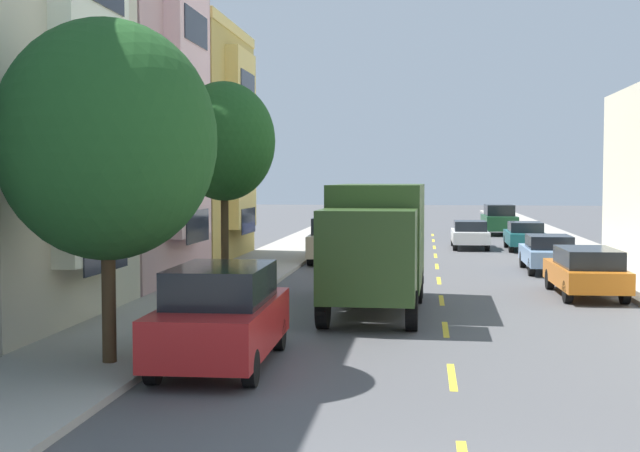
{
  "coord_description": "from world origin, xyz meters",
  "views": [
    {
      "loc": [
        -0.51,
        -8.79,
        3.6
      ],
      "look_at": [
        -4.69,
        25.87,
        1.69
      ],
      "focal_mm": 48.88,
      "sensor_mm": 36.0,
      "label": 1
    }
  ],
  "objects_px": {
    "parked_sedan_navy": "(359,226)",
    "moving_white_sedan": "(470,234)",
    "parked_suv_red": "(222,315)",
    "parked_wagon_orange": "(586,270)",
    "parked_pickup_silver": "(368,219)",
    "street_tree_nearest": "(107,140)",
    "parked_suv_forest": "(499,219)",
    "street_tree_second": "(224,142)",
    "parked_sedan_sky": "(548,253)",
    "parked_suv_champagne": "(334,239)",
    "delivery_box_truck": "(377,239)",
    "parked_pickup_charcoal": "(347,234)",
    "parked_sedan_teal": "(525,235)"
  },
  "relations": [
    {
      "from": "street_tree_nearest",
      "to": "delivery_box_truck",
      "type": "height_order",
      "value": "street_tree_nearest"
    },
    {
      "from": "parked_suv_red",
      "to": "parked_wagon_orange",
      "type": "bearing_deg",
      "value": 51.3
    },
    {
      "from": "street_tree_nearest",
      "to": "delivery_box_truck",
      "type": "distance_m",
      "value": 9.62
    },
    {
      "from": "delivery_box_truck",
      "to": "parked_suv_red",
      "type": "xyz_separation_m",
      "value": [
        -2.57,
        -7.54,
        -0.95
      ]
    },
    {
      "from": "parked_sedan_sky",
      "to": "parked_suv_champagne",
      "type": "xyz_separation_m",
      "value": [
        -8.6,
        3.0,
        0.24
      ]
    },
    {
      "from": "street_tree_nearest",
      "to": "delivery_box_truck",
      "type": "xyz_separation_m",
      "value": [
        4.6,
        8.1,
        -2.37
      ]
    },
    {
      "from": "parked_pickup_silver",
      "to": "parked_suv_red",
      "type": "bearing_deg",
      "value": -89.96
    },
    {
      "from": "street_tree_second",
      "to": "parked_wagon_orange",
      "type": "bearing_deg",
      "value": 9.99
    },
    {
      "from": "street_tree_second",
      "to": "parked_pickup_charcoal",
      "type": "relative_size",
      "value": 1.19
    },
    {
      "from": "parked_sedan_sky",
      "to": "parked_suv_red",
      "type": "relative_size",
      "value": 0.93
    },
    {
      "from": "parked_sedan_teal",
      "to": "parked_sedan_navy",
      "type": "bearing_deg",
      "value": 141.11
    },
    {
      "from": "street_tree_nearest",
      "to": "parked_suv_forest",
      "type": "bearing_deg",
      "value": 75.47
    },
    {
      "from": "street_tree_nearest",
      "to": "street_tree_second",
      "type": "height_order",
      "value": "street_tree_nearest"
    },
    {
      "from": "parked_pickup_silver",
      "to": "parked_sedan_navy",
      "type": "height_order",
      "value": "parked_pickup_silver"
    },
    {
      "from": "parked_suv_forest",
      "to": "parked_suv_champagne",
      "type": "xyz_separation_m",
      "value": [
        -8.61,
        -19.5,
        0.0
      ]
    },
    {
      "from": "moving_white_sedan",
      "to": "parked_sedan_teal",
      "type": "bearing_deg",
      "value": -16.77
    },
    {
      "from": "street_tree_second",
      "to": "parked_suv_red",
      "type": "xyz_separation_m",
      "value": [
        2.03,
        -9.01,
        -3.7
      ]
    },
    {
      "from": "parked_pickup_charcoal",
      "to": "parked_wagon_orange",
      "type": "xyz_separation_m",
      "value": [
        8.76,
        -16.34,
        -0.02
      ]
    },
    {
      "from": "street_tree_nearest",
      "to": "parked_pickup_silver",
      "type": "distance_m",
      "value": 44.37
    },
    {
      "from": "street_tree_nearest",
      "to": "street_tree_second",
      "type": "bearing_deg",
      "value": 90.0
    },
    {
      "from": "parked_suv_forest",
      "to": "parked_pickup_silver",
      "type": "distance_m",
      "value": 9.2
    },
    {
      "from": "delivery_box_truck",
      "to": "parked_sedan_navy",
      "type": "relative_size",
      "value": 1.72
    },
    {
      "from": "street_tree_second",
      "to": "parked_sedan_teal",
      "type": "relative_size",
      "value": 1.4
    },
    {
      "from": "parked_sedan_navy",
      "to": "moving_white_sedan",
      "type": "distance_m",
      "value": 8.88
    },
    {
      "from": "parked_suv_champagne",
      "to": "parked_suv_red",
      "type": "xyz_separation_m",
      "value": [
        0.01,
        -20.95,
        0.0
      ]
    },
    {
      "from": "parked_sedan_navy",
      "to": "parked_pickup_charcoal",
      "type": "distance_m",
      "value": 8.16
    },
    {
      "from": "parked_sedan_sky",
      "to": "parked_suv_champagne",
      "type": "bearing_deg",
      "value": 160.8
    },
    {
      "from": "parked_sedan_sky",
      "to": "parked_wagon_orange",
      "type": "relative_size",
      "value": 0.95
    },
    {
      "from": "parked_pickup_charcoal",
      "to": "street_tree_second",
      "type": "bearing_deg",
      "value": -96.3
    },
    {
      "from": "parked_sedan_navy",
      "to": "parked_sedan_teal",
      "type": "distance_m",
      "value": 11.42
    },
    {
      "from": "parked_pickup_silver",
      "to": "parked_sedan_teal",
      "type": "xyz_separation_m",
      "value": [
        8.89,
        -15.39,
        -0.08
      ]
    },
    {
      "from": "parked_sedan_navy",
      "to": "street_tree_nearest",
      "type": "bearing_deg",
      "value": -93.18
    },
    {
      "from": "parked_suv_red",
      "to": "parked_sedan_teal",
      "type": "bearing_deg",
      "value": 72.58
    },
    {
      "from": "parked_suv_forest",
      "to": "parked_sedan_sky",
      "type": "height_order",
      "value": "parked_suv_forest"
    },
    {
      "from": "parked_suv_forest",
      "to": "parked_sedan_teal",
      "type": "distance_m",
      "value": 12.22
    },
    {
      "from": "delivery_box_truck",
      "to": "parked_suv_champagne",
      "type": "bearing_deg",
      "value": 100.91
    },
    {
      "from": "parked_suv_champagne",
      "to": "parked_suv_red",
      "type": "height_order",
      "value": "same"
    },
    {
      "from": "parked_sedan_navy",
      "to": "parked_suv_forest",
      "type": "bearing_deg",
      "value": 30.32
    },
    {
      "from": "delivery_box_truck",
      "to": "moving_white_sedan",
      "type": "bearing_deg",
      "value": 80.51
    },
    {
      "from": "delivery_box_truck",
      "to": "parked_pickup_charcoal",
      "type": "xyz_separation_m",
      "value": [
        -2.59,
        19.7,
        -1.11
      ]
    },
    {
      "from": "parked_wagon_orange",
      "to": "parked_suv_champagne",
      "type": "bearing_deg",
      "value": 131.09
    },
    {
      "from": "parked_pickup_silver",
      "to": "parked_suv_red",
      "type": "distance_m",
      "value": 43.63
    },
    {
      "from": "parked_sedan_navy",
      "to": "parked_suv_champagne",
      "type": "relative_size",
      "value": 0.94
    },
    {
      "from": "street_tree_nearest",
      "to": "parked_suv_forest",
      "type": "relative_size",
      "value": 1.33
    },
    {
      "from": "street_tree_second",
      "to": "parked_sedan_navy",
      "type": "relative_size",
      "value": 1.39
    },
    {
      "from": "parked_sedan_navy",
      "to": "parked_sedan_sky",
      "type": "bearing_deg",
      "value": -63.71
    },
    {
      "from": "parked_pickup_silver",
      "to": "moving_white_sedan",
      "type": "bearing_deg",
      "value": -66.95
    },
    {
      "from": "parked_wagon_orange",
      "to": "moving_white_sedan",
      "type": "distance_m",
      "value": 18.32
    },
    {
      "from": "street_tree_second",
      "to": "delivery_box_truck",
      "type": "distance_m",
      "value": 5.56
    },
    {
      "from": "parked_sedan_sky",
      "to": "parked_sedan_navy",
      "type": "bearing_deg",
      "value": 116.29
    }
  ]
}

